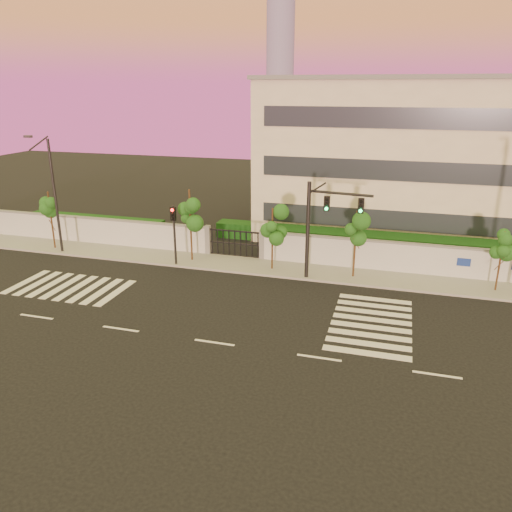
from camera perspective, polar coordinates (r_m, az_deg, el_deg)
name	(u,v)px	position (r m, az deg, el deg)	size (l,w,h in m)	color
ground	(214,343)	(24.05, -4.77, -9.84)	(120.00, 120.00, 0.00)	black
sidewalk	(270,268)	(33.16, 1.67, -1.35)	(60.00, 3.00, 0.15)	gray
perimeter_wall	(278,247)	(34.18, 2.49, 1.04)	(60.00, 0.36, 2.20)	#B8BABF
hedge_row	(301,241)	(36.60, 5.13, 1.78)	(41.00, 4.25, 1.80)	#113710
institutional_building	(419,158)	(41.98, 18.10, 10.61)	(24.40, 12.40, 12.25)	beige
road_markings	(212,307)	(27.70, -5.08, -5.78)	(57.00, 7.62, 0.02)	silver
street_tree_b	(50,207)	(39.18, -22.47, 5.18)	(1.53, 1.21, 4.36)	#382314
street_tree_c	(190,209)	(33.77, -7.51, 5.34)	(1.53, 1.22, 5.06)	#382314
street_tree_d	(273,225)	(31.93, 1.93, 3.57)	(1.36, 1.09, 4.22)	#382314
street_tree_e	(356,229)	(31.17, 11.41, 3.03)	(1.52, 1.21, 4.37)	#382314
street_tree_f	(503,248)	(31.82, 26.35, 0.86)	(1.30, 1.04, 3.74)	#382314
traffic_signal_main	(321,220)	(30.27, 7.43, 4.11)	(3.89, 0.69, 6.17)	black
traffic_signal_secondary	(174,228)	(33.32, -9.35, 3.17)	(0.33, 0.33, 4.18)	black
streetlight_west	(53,191)	(37.71, -22.21, 6.91)	(0.51, 2.05, 8.54)	black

